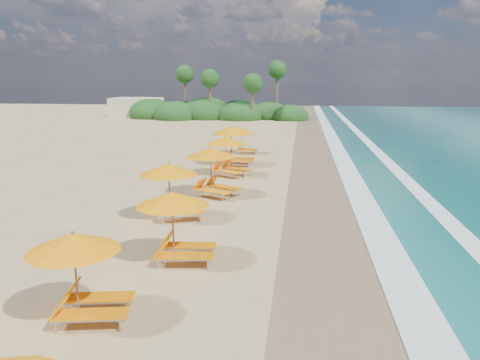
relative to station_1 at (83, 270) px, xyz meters
name	(u,v)px	position (x,y,z in m)	size (l,w,h in m)	color
ground	(240,206)	(2.27, 10.32, -1.22)	(160.00, 160.00, 0.00)	tan
wet_sand	(332,210)	(6.27, 10.32, -1.22)	(4.00, 160.00, 0.01)	#806A4C
surf_foam	(396,211)	(8.97, 10.32, -1.20)	(4.00, 160.00, 0.01)	white
station_1	(83,270)	(0.00, 0.00, 0.00)	(2.64, 2.52, 2.18)	olive
station_2	(179,222)	(1.26, 3.77, 0.06)	(2.63, 2.48, 2.29)	olive
station_3	(174,187)	(-0.10, 8.11, 0.09)	(3.03, 2.98, 2.35)	olive
station_4	(214,168)	(0.79, 12.06, 0.13)	(3.21, 3.20, 2.42)	olive
station_5	(228,153)	(0.72, 16.88, 0.10)	(3.15, 3.15, 2.37)	olive
station_6	(235,143)	(0.60, 20.29, 0.24)	(2.96, 2.77, 2.62)	olive
station_7	(245,139)	(0.67, 25.16, -0.11)	(2.28, 2.14, 2.00)	olive
treeline	(213,112)	(-7.66, 55.83, -0.23)	(25.80, 8.80, 9.74)	#163D14
beach_building	(136,107)	(-19.73, 58.32, 0.18)	(7.00, 5.00, 2.80)	beige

